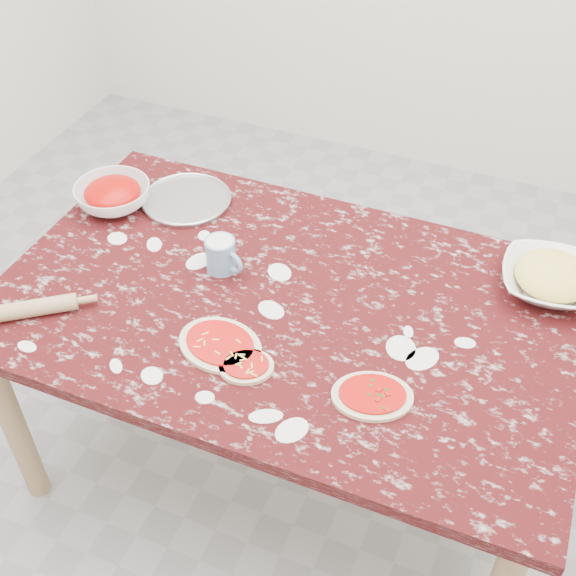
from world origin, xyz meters
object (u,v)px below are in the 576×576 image
Objects in this scene: sauce_bowl at (113,196)px; flour_mug at (222,255)px; rolling_pin at (32,308)px; pizza_tray at (187,200)px; cheese_bowl at (551,281)px; worktable at (288,323)px.

flour_mug is (0.46, -0.15, 0.02)m from sauce_bowl.
rolling_pin is at bearing -82.26° from sauce_bowl.
sauce_bowl is at bearing 97.74° from rolling_pin.
flour_mug is at bearing 43.17° from rolling_pin.
flour_mug is at bearing -44.83° from pizza_tray.
pizza_tray is 1.02× the size of cheese_bowl.
cheese_bowl is at bearing 5.26° from sauce_bowl.
pizza_tray is 1.18× the size of sauce_bowl.
flour_mug is (-0.23, 0.05, 0.14)m from worktable.
rolling_pin is (-0.39, -0.36, -0.03)m from flour_mug.
pizza_tray is 0.23m from sauce_bowl.
sauce_bowl is at bearing 163.71° from worktable.
pizza_tray is 0.63m from rolling_pin.
rolling_pin is at bearing -102.26° from pizza_tray.
rolling_pin is (0.07, -0.51, -0.01)m from sauce_bowl.
pizza_tray is at bearing 27.58° from sauce_bowl.
cheese_bowl is (0.65, 0.32, 0.12)m from worktable.
worktable is 0.57m from pizza_tray.
cheese_bowl is at bearing 26.49° from rolling_pin.
sauce_bowl is 1.02× the size of rolling_pin.
rolling_pin is (-0.61, -0.31, 0.11)m from worktable.
sauce_bowl is at bearing -152.42° from pizza_tray.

